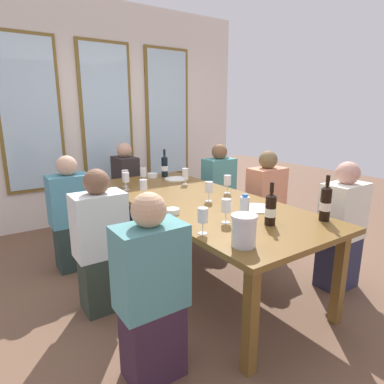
{
  "coord_description": "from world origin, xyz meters",
  "views": [
    {
      "loc": [
        -1.64,
        -2.33,
        1.53
      ],
      "look_at": [
        0.0,
        0.08,
        0.79
      ],
      "focal_mm": 30.96,
      "sensor_mm": 36.0,
      "label": 1
    }
  ],
  "objects_px": {
    "white_plate_1": "(176,179)",
    "wine_bottle_1": "(326,203)",
    "wine_glass_3": "(185,174)",
    "seated_person_6": "(126,188)",
    "wine_bottle_2": "(271,209)",
    "wine_glass_7": "(227,181)",
    "wine_bottle_0": "(165,166)",
    "seated_person_0": "(101,245)",
    "metal_pitcher": "(244,230)",
    "tasting_bowl_1": "(172,211)",
    "wine_glass_2": "(144,185)",
    "wine_glass_6": "(125,176)",
    "wine_glass_8": "(209,188)",
    "wine_glass_5": "(126,178)",
    "tasting_bowl_0": "(152,175)",
    "seated_person_1": "(266,206)",
    "seated_person_2": "(71,216)",
    "seated_person_3": "(219,191)",
    "wine_glass_4": "(203,216)",
    "wine_glass_1": "(143,173)",
    "seated_person_5": "(341,230)",
    "dining_table": "(197,206)",
    "seated_person_4": "(151,294)",
    "water_bottle": "(244,212)",
    "wine_glass_0": "(226,206)",
    "white_plate_0": "(258,208)"
  },
  "relations": [
    {
      "from": "wine_glass_2",
      "to": "wine_glass_8",
      "type": "xyz_separation_m",
      "value": [
        0.43,
        -0.4,
        -0.0
      ]
    },
    {
      "from": "wine_glass_3",
      "to": "wine_glass_8",
      "type": "xyz_separation_m",
      "value": [
        -0.19,
        -0.67,
        -0.0
      ]
    },
    {
      "from": "wine_bottle_1",
      "to": "wine_glass_7",
      "type": "xyz_separation_m",
      "value": [
        -0.06,
        1.01,
        -0.01
      ]
    },
    {
      "from": "white_plate_0",
      "to": "wine_glass_7",
      "type": "height_order",
      "value": "wine_glass_7"
    },
    {
      "from": "wine_glass_0",
      "to": "wine_glass_1",
      "type": "xyz_separation_m",
      "value": [
        0.07,
        1.45,
        0.0
      ]
    },
    {
      "from": "wine_glass_4",
      "to": "seated_person_5",
      "type": "distance_m",
      "value": 1.4
    },
    {
      "from": "wine_glass_1",
      "to": "seated_person_5",
      "type": "height_order",
      "value": "seated_person_5"
    },
    {
      "from": "wine_glass_4",
      "to": "seated_person_6",
      "type": "distance_m",
      "value": 2.37
    },
    {
      "from": "wine_glass_6",
      "to": "seated_person_4",
      "type": "distance_m",
      "value": 1.79
    },
    {
      "from": "wine_glass_4",
      "to": "seated_person_2",
      "type": "xyz_separation_m",
      "value": [
        -0.45,
        1.51,
        -0.33
      ]
    },
    {
      "from": "tasting_bowl_1",
      "to": "wine_glass_7",
      "type": "relative_size",
      "value": 0.64
    },
    {
      "from": "wine_bottle_0",
      "to": "seated_person_0",
      "type": "height_order",
      "value": "seated_person_0"
    },
    {
      "from": "dining_table",
      "to": "tasting_bowl_0",
      "type": "distance_m",
      "value": 1.1
    },
    {
      "from": "metal_pitcher",
      "to": "white_plate_1",
      "type": "bearing_deg",
      "value": 70.05
    },
    {
      "from": "wine_bottle_2",
      "to": "wine_glass_7",
      "type": "relative_size",
      "value": 1.74
    },
    {
      "from": "wine_glass_6",
      "to": "seated_person_2",
      "type": "bearing_deg",
      "value": -178.26
    },
    {
      "from": "wine_glass_2",
      "to": "seated_person_6",
      "type": "height_order",
      "value": "seated_person_6"
    },
    {
      "from": "tasting_bowl_0",
      "to": "seated_person_1",
      "type": "relative_size",
      "value": 0.11
    },
    {
      "from": "white_plate_1",
      "to": "wine_bottle_1",
      "type": "xyz_separation_m",
      "value": [
        0.13,
        -1.83,
        0.13
      ]
    },
    {
      "from": "tasting_bowl_0",
      "to": "wine_glass_4",
      "type": "bearing_deg",
      "value": -107.69
    },
    {
      "from": "wine_bottle_1",
      "to": "seated_person_4",
      "type": "bearing_deg",
      "value": 173.97
    },
    {
      "from": "wine_glass_7",
      "to": "seated_person_6",
      "type": "xyz_separation_m",
      "value": [
        -0.37,
        1.58,
        -0.34
      ]
    },
    {
      "from": "wine_bottle_2",
      "to": "wine_glass_1",
      "type": "bearing_deg",
      "value": 95.37
    },
    {
      "from": "dining_table",
      "to": "wine_glass_7",
      "type": "bearing_deg",
      "value": 2.96
    },
    {
      "from": "tasting_bowl_0",
      "to": "seated_person_3",
      "type": "xyz_separation_m",
      "value": [
        0.78,
        -0.28,
        -0.24
      ]
    },
    {
      "from": "white_plate_1",
      "to": "wine_glass_5",
      "type": "height_order",
      "value": "wine_glass_5"
    },
    {
      "from": "wine_bottle_1",
      "to": "wine_glass_5",
      "type": "height_order",
      "value": "wine_bottle_1"
    },
    {
      "from": "wine_glass_7",
      "to": "wine_glass_8",
      "type": "distance_m",
      "value": 0.34
    },
    {
      "from": "wine_glass_2",
      "to": "wine_glass_7",
      "type": "relative_size",
      "value": 1.0
    },
    {
      "from": "wine_glass_3",
      "to": "wine_glass_6",
      "type": "height_order",
      "value": "same"
    },
    {
      "from": "wine_bottle_2",
      "to": "seated_person_0",
      "type": "xyz_separation_m",
      "value": [
        -0.94,
        0.8,
        -0.33
      ]
    },
    {
      "from": "wine_bottle_0",
      "to": "wine_glass_5",
      "type": "distance_m",
      "value": 0.73
    },
    {
      "from": "wine_glass_2",
      "to": "seated_person_4",
      "type": "height_order",
      "value": "seated_person_4"
    },
    {
      "from": "wine_glass_3",
      "to": "seated_person_6",
      "type": "bearing_deg",
      "value": 103.08
    },
    {
      "from": "water_bottle",
      "to": "seated_person_2",
      "type": "relative_size",
      "value": 0.22
    },
    {
      "from": "wine_glass_2",
      "to": "seated_person_2",
      "type": "xyz_separation_m",
      "value": [
        -0.52,
        0.51,
        -0.34
      ]
    },
    {
      "from": "metal_pitcher",
      "to": "wine_glass_7",
      "type": "bearing_deg",
      "value": 54.22
    },
    {
      "from": "dining_table",
      "to": "wine_glass_2",
      "type": "relative_size",
      "value": 14.36
    },
    {
      "from": "wine_bottle_2",
      "to": "wine_glass_5",
      "type": "bearing_deg",
      "value": 105.29
    },
    {
      "from": "seated_person_6",
      "to": "wine_bottle_0",
      "type": "bearing_deg",
      "value": -65.22
    },
    {
      "from": "wine_glass_1",
      "to": "wine_bottle_1",
      "type": "bearing_deg",
      "value": -73.17
    },
    {
      "from": "metal_pitcher",
      "to": "wine_bottle_1",
      "type": "bearing_deg",
      "value": 0.74
    },
    {
      "from": "dining_table",
      "to": "seated_person_3",
      "type": "xyz_separation_m",
      "value": [
        0.9,
        0.81,
        -0.15
      ]
    },
    {
      "from": "seated_person_2",
      "to": "seated_person_3",
      "type": "xyz_separation_m",
      "value": [
        1.8,
        0.01,
        0.0
      ]
    },
    {
      "from": "wine_glass_7",
      "to": "seated_person_4",
      "type": "xyz_separation_m",
      "value": [
        -1.27,
        -0.87,
        -0.34
      ]
    },
    {
      "from": "tasting_bowl_1",
      "to": "seated_person_0",
      "type": "height_order",
      "value": "seated_person_0"
    },
    {
      "from": "white_plate_1",
      "to": "water_bottle",
      "type": "height_order",
      "value": "water_bottle"
    },
    {
      "from": "wine_glass_5",
      "to": "seated_person_5",
      "type": "height_order",
      "value": "seated_person_5"
    },
    {
      "from": "wine_bottle_2",
      "to": "wine_glass_4",
      "type": "relative_size",
      "value": 1.74
    },
    {
      "from": "seated_person_2",
      "to": "seated_person_4",
      "type": "relative_size",
      "value": 1.0
    }
  ]
}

